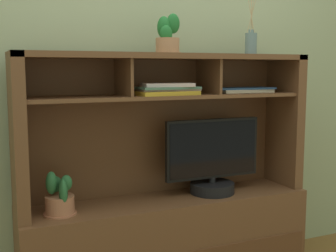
# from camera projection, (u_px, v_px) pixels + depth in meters

# --- Properties ---
(back_wall) EXTENTS (6.00, 0.02, 2.80)m
(back_wall) POSITION_uv_depth(u_px,v_px,m) (152.00, 43.00, 2.58)
(back_wall) COLOR #97A67E
(back_wall) RESTS_ON ground
(media_console) EXTENTS (1.65, 0.43, 1.33)m
(media_console) POSITION_uv_depth(u_px,v_px,m) (168.00, 217.00, 2.51)
(media_console) COLOR brown
(media_console) RESTS_ON ground
(tv_monitor) EXTENTS (0.59, 0.26, 0.44)m
(tv_monitor) POSITION_uv_depth(u_px,v_px,m) (213.00, 163.00, 2.56)
(tv_monitor) COLOR black
(tv_monitor) RESTS_ON media_console
(potted_orchid) EXTENTS (0.17, 0.17, 0.22)m
(potted_orchid) POSITION_uv_depth(u_px,v_px,m) (59.00, 198.00, 2.19)
(potted_orchid) COLOR #AB6A4B
(potted_orchid) RESTS_ON media_console
(magazine_stack_left) EXTENTS (0.38, 0.19, 0.03)m
(magazine_stack_left) POSITION_uv_depth(u_px,v_px,m) (242.00, 90.00, 2.62)
(magazine_stack_left) COLOR beige
(magazine_stack_left) RESTS_ON media_console
(magazine_stack_centre) EXTENTS (0.35, 0.23, 0.06)m
(magazine_stack_centre) POSITION_uv_depth(u_px,v_px,m) (166.00, 90.00, 2.37)
(magazine_stack_centre) COLOR gold
(magazine_stack_centre) RESTS_ON media_console
(diffuser_bottle) EXTENTS (0.07, 0.07, 0.33)m
(diffuser_bottle) POSITION_uv_depth(u_px,v_px,m) (251.00, 43.00, 2.59)
(diffuser_bottle) COLOR slate
(diffuser_bottle) RESTS_ON media_console
(potted_succulent) EXTENTS (0.15, 0.15, 0.22)m
(potted_succulent) POSITION_uv_depth(u_px,v_px,m) (167.00, 38.00, 2.38)
(potted_succulent) COLOR #A87752
(potted_succulent) RESTS_ON media_console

